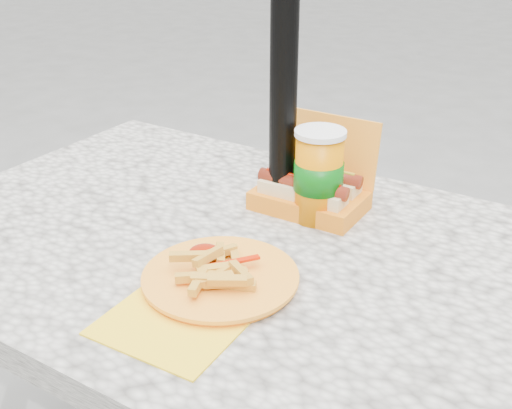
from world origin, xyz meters
The scene contains 5 objects.
picnic_table centered at (0.00, 0.00, 0.64)m, with size 1.20×0.80×0.75m.
umbrella_pole centered at (0.00, 0.16, 1.10)m, with size 0.05×0.05×2.20m, color black.
hotdog_box centered at (0.05, 0.19, 0.79)m, with size 0.20×0.15×0.17m.
fries_plate centered at (0.06, -0.13, 0.76)m, with size 0.24×0.33×0.05m.
soda_cup centered at (0.08, 0.15, 0.84)m, with size 0.09×0.09×0.17m.
Camera 1 is at (0.55, -0.81, 1.30)m, focal length 45.00 mm.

